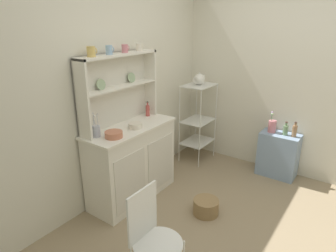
% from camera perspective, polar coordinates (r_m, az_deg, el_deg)
% --- Properties ---
extents(ground_plane, '(3.84, 3.84, 0.00)m').
position_cam_1_polar(ground_plane, '(3.06, 14.75, -20.64)').
color(ground_plane, '#998466').
rests_on(ground_plane, ground).
extents(wall_back, '(3.84, 0.05, 2.50)m').
position_cam_1_polar(wall_back, '(3.31, -10.40, 7.26)').
color(wall_back, silver).
rests_on(wall_back, ground).
extents(wall_right, '(0.05, 3.84, 2.50)m').
position_cam_1_polar(wall_right, '(4.00, 25.02, 7.88)').
color(wall_right, silver).
rests_on(wall_right, ground).
extents(hutch_cabinet, '(1.09, 0.45, 0.86)m').
position_cam_1_polar(hutch_cabinet, '(3.39, -6.92, -6.81)').
color(hutch_cabinet, white).
rests_on(hutch_cabinet, ground).
extents(hutch_shelf_unit, '(1.02, 0.18, 0.76)m').
position_cam_1_polar(hutch_shelf_unit, '(3.21, -9.76, 7.86)').
color(hutch_shelf_unit, silver).
rests_on(hutch_shelf_unit, hutch_cabinet).
extents(bakers_rack, '(0.47, 0.35, 1.11)m').
position_cam_1_polar(bakers_rack, '(4.22, 5.77, 2.04)').
color(bakers_rack, silver).
rests_on(bakers_rack, ground).
extents(side_shelf_blue, '(0.28, 0.48, 0.58)m').
position_cam_1_polar(side_shelf_blue, '(4.14, 20.32, -5.18)').
color(side_shelf_blue, '#849EBC').
rests_on(side_shelf_blue, ground).
extents(wire_chair, '(0.36, 0.36, 0.85)m').
position_cam_1_polar(wire_chair, '(2.26, -3.19, -19.80)').
color(wire_chair, white).
rests_on(wire_chair, ground).
extents(floor_basket, '(0.27, 0.27, 0.16)m').
position_cam_1_polar(floor_basket, '(3.29, 7.27, -15.07)').
color(floor_basket, '#93754C').
rests_on(floor_basket, ground).
extents(cup_gold_0, '(0.09, 0.08, 0.09)m').
position_cam_1_polar(cup_gold_0, '(2.89, -14.49, 13.64)').
color(cup_gold_0, '#DBB760').
rests_on(cup_gold_0, hutch_shelf_unit).
extents(cup_sky_1, '(0.08, 0.07, 0.09)m').
position_cam_1_polar(cup_sky_1, '(3.04, -11.20, 14.11)').
color(cup_sky_1, '#8EB2D1').
rests_on(cup_sky_1, hutch_shelf_unit).
extents(cup_rose_2, '(0.08, 0.07, 0.08)m').
position_cam_1_polar(cup_rose_2, '(3.20, -8.23, 14.49)').
color(cup_rose_2, '#D17A84').
rests_on(cup_rose_2, hutch_shelf_unit).
extents(cup_cream_3, '(0.08, 0.07, 0.08)m').
position_cam_1_polar(cup_cream_3, '(3.37, -5.53, 14.82)').
color(cup_cream_3, silver).
rests_on(cup_cream_3, hutch_shelf_unit).
extents(bowl_mixing_large, '(0.17, 0.17, 0.06)m').
position_cam_1_polar(bowl_mixing_large, '(2.95, -10.35, -1.60)').
color(bowl_mixing_large, '#C67556').
rests_on(bowl_mixing_large, hutch_cabinet).
extents(bowl_floral_medium, '(0.15, 0.15, 0.06)m').
position_cam_1_polar(bowl_floral_medium, '(3.16, -6.27, 0.09)').
color(bowl_floral_medium, silver).
rests_on(bowl_floral_medium, hutch_cabinet).
extents(jam_bottle, '(0.05, 0.05, 0.17)m').
position_cam_1_polar(jam_bottle, '(3.54, -3.91, 3.04)').
color(jam_bottle, '#B74C47').
rests_on(jam_bottle, hutch_cabinet).
extents(utensil_jar, '(0.08, 0.08, 0.25)m').
position_cam_1_polar(utensil_jar, '(2.99, -13.58, -0.92)').
color(utensil_jar, '#B2B7C6').
rests_on(utensil_jar, hutch_cabinet).
extents(porcelain_teapot, '(0.24, 0.15, 0.17)m').
position_cam_1_polar(porcelain_teapot, '(4.09, 6.01, 8.89)').
color(porcelain_teapot, white).
rests_on(porcelain_teapot, bakers_rack).
extents(flower_vase, '(0.10, 0.10, 0.28)m').
position_cam_1_polar(flower_vase, '(4.03, 19.31, 0.08)').
color(flower_vase, '#D17A84').
rests_on(flower_vase, side_shelf_blue).
extents(oil_bottle, '(0.06, 0.06, 0.17)m').
position_cam_1_polar(oil_bottle, '(4.00, 21.59, -0.66)').
color(oil_bottle, '#6B8C60').
rests_on(oil_bottle, side_shelf_blue).
extents(vinegar_bottle, '(0.06, 0.06, 0.19)m').
position_cam_1_polar(vinegar_bottle, '(3.97, 23.06, -0.82)').
color(vinegar_bottle, '#99704C').
rests_on(vinegar_bottle, side_shelf_blue).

